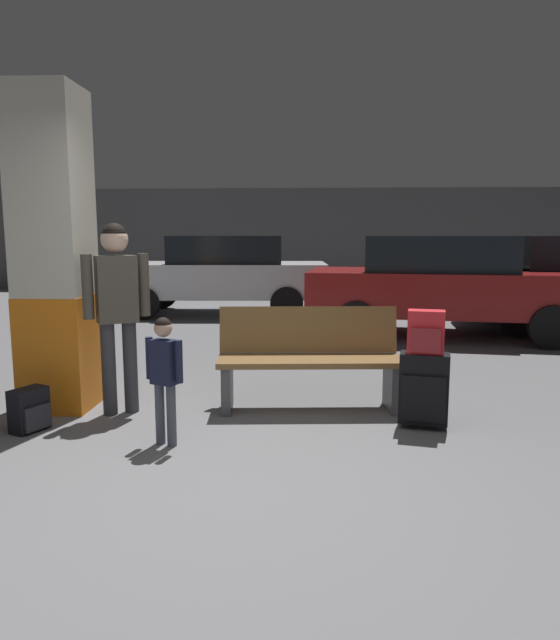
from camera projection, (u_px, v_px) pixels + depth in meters
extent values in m
cube|color=slate|center=(271.00, 358.00, 7.40)|extent=(18.00, 18.00, 0.10)
cube|color=#565658|center=(292.00, 240.00, 15.94)|extent=(18.00, 0.12, 2.80)
cube|color=orange|center=(60.00, 352.00, 5.07)|extent=(0.57, 0.57, 1.00)
cube|color=beige|center=(51.00, 193.00, 4.87)|extent=(0.56, 0.56, 1.75)
cube|color=brown|center=(310.00, 361.00, 4.98)|extent=(1.63, 0.55, 0.05)
cube|color=brown|center=(308.00, 330.00, 5.20)|extent=(1.60, 0.22, 0.42)
cube|color=#4C4C51|center=(227.00, 387.00, 5.00)|extent=(0.11, 0.40, 0.41)
cube|color=#4C4C51|center=(392.00, 387.00, 5.03)|extent=(0.11, 0.40, 0.41)
cube|color=black|center=(424.00, 388.00, 4.54)|extent=(0.41, 0.28, 0.56)
cube|color=black|center=(423.00, 399.00, 4.45)|extent=(0.34, 0.10, 0.36)
cube|color=#A5A5AA|center=(425.00, 353.00, 4.58)|extent=(0.14, 0.05, 0.02)
cylinder|color=black|center=(403.00, 420.00, 4.71)|extent=(0.03, 0.05, 0.04)
cylinder|color=black|center=(443.00, 423.00, 4.63)|extent=(0.03, 0.05, 0.04)
cube|color=red|center=(426.00, 332.00, 4.48)|extent=(0.31, 0.22, 0.34)
cube|color=maroon|center=(426.00, 340.00, 4.39)|extent=(0.23, 0.08, 0.19)
cylinder|color=black|center=(427.00, 312.00, 4.45)|extent=(0.06, 0.04, 0.02)
cylinder|color=#4C5160|center=(171.00, 415.00, 4.16)|extent=(0.07, 0.07, 0.46)
cylinder|color=#4C5160|center=(160.00, 413.00, 4.20)|extent=(0.07, 0.07, 0.46)
cube|color=#191E38|center=(164.00, 362.00, 4.12)|extent=(0.22, 0.18, 0.32)
cylinder|color=#191E38|center=(179.00, 362.00, 4.06)|extent=(0.05, 0.05, 0.31)
cylinder|color=#191E38|center=(149.00, 358.00, 4.18)|extent=(0.05, 0.05, 0.31)
sphere|color=tan|center=(163.00, 328.00, 4.09)|extent=(0.13, 0.13, 0.13)
sphere|color=black|center=(163.00, 326.00, 4.08)|extent=(0.12, 0.12, 0.12)
cylinder|color=#E5D84C|center=(165.00, 356.00, 4.23)|extent=(0.06, 0.06, 0.10)
cylinder|color=red|center=(165.00, 346.00, 4.22)|extent=(0.01, 0.01, 0.06)
cylinder|color=#38383D|center=(130.00, 367.00, 4.95)|extent=(0.12, 0.12, 0.79)
cylinder|color=#38383D|center=(109.00, 369.00, 4.87)|extent=(0.12, 0.12, 0.79)
cube|color=#4C473D|center=(116.00, 289.00, 4.81)|extent=(0.38, 0.33, 0.56)
cylinder|color=#4C473D|center=(144.00, 285.00, 4.90)|extent=(0.09, 0.09, 0.53)
cylinder|color=#4C473D|center=(87.00, 287.00, 4.70)|extent=(0.09, 0.09, 0.53)
sphere|color=beige|center=(114.00, 239.00, 4.75)|extent=(0.22, 0.22, 0.22)
sphere|color=black|center=(114.00, 235.00, 4.74)|extent=(0.21, 0.21, 0.21)
cube|color=black|center=(29.00, 410.00, 4.49)|extent=(0.27, 0.32, 0.34)
cube|color=#28282D|center=(38.00, 418.00, 4.45)|extent=(0.13, 0.22, 0.19)
cylinder|color=black|center=(28.00, 390.00, 4.47)|extent=(0.05, 0.06, 0.02)
cube|color=silver|center=(220.00, 279.00, 11.15)|extent=(4.17, 1.88, 0.64)
cube|color=black|center=(227.00, 249.00, 11.07)|extent=(2.17, 1.63, 0.52)
cylinder|color=black|center=(144.00, 303.00, 10.42)|extent=(0.61, 0.23, 0.60)
cylinder|color=black|center=(162.00, 294.00, 12.01)|extent=(0.61, 0.23, 0.60)
cylinder|color=black|center=(287.00, 303.00, 10.41)|extent=(0.61, 0.23, 0.60)
cylinder|color=black|center=(286.00, 294.00, 11.99)|extent=(0.61, 0.23, 0.60)
cube|color=maroon|center=(447.00, 292.00, 8.67)|extent=(4.30, 2.25, 0.64)
cube|color=black|center=(438.00, 253.00, 8.61)|extent=(2.29, 1.82, 0.52)
cylinder|color=black|center=(524.00, 312.00, 9.26)|extent=(0.62, 0.28, 0.60)
cylinder|color=black|center=(551.00, 327.00, 7.70)|extent=(0.62, 0.28, 0.60)
cylinder|color=black|center=(362.00, 308.00, 9.74)|extent=(0.62, 0.28, 0.60)
cylinder|color=black|center=(357.00, 322.00, 8.18)|extent=(0.62, 0.28, 0.60)
cylinder|color=black|center=(497.00, 305.00, 10.16)|extent=(0.62, 0.26, 0.60)
cylinder|color=black|center=(520.00, 318.00, 8.59)|extent=(0.62, 0.26, 0.60)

